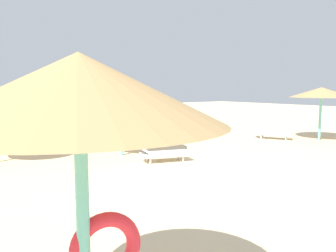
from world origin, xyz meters
The scene contains 9 objects.
ground_plane centered at (0.00, 0.00, 0.00)m, with size 80.00×80.00×0.00m, color beige.
parasol_2 centered at (-1.09, 4.52, 2.53)m, with size 3.06×3.06×2.83m.
parasol_3 centered at (-6.15, -4.11, 2.54)m, with size 2.60×2.60×2.89m.
parasol_4 centered at (8.65, 2.10, 2.36)m, with size 3.02×3.02×2.61m.
lounger_2 centered at (-0.55, 2.66, 0.32)m, with size 2.00×1.17×0.69m.
lounger_4 centered at (7.07, 3.78, 0.31)m, with size 1.48×1.98×0.63m.
bench_0 centered at (-1.53, 11.35, 0.35)m, with size 0.65×1.55×0.49m.
bench_1 centered at (-3.67, 12.57, 0.35)m, with size 1.53×0.55×0.49m.
parked_car centered at (6.36, 17.90, 0.82)m, with size 4.25×2.57×1.72m.
Camera 1 is at (-7.27, -6.93, 2.58)m, focal length 36.36 mm.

